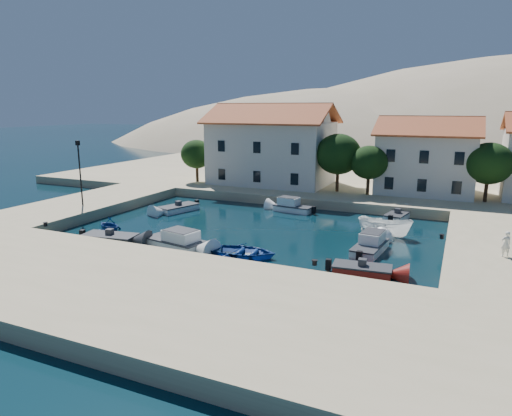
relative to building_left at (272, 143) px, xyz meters
The scene contains 21 objects.
ground 29.24m from the building_left, 77.91° to the right, with size 400.00×400.00×0.00m, color black.
quay_south 34.95m from the building_left, 79.99° to the right, with size 52.00×12.00×1.00m, color tan.
quay_west 22.86m from the building_left, 125.84° to the right, with size 8.00×20.00×1.00m, color tan.
quay_north 13.91m from the building_left, 51.34° to the left, with size 80.00×36.00×1.00m, color tan.
hills 103.51m from the building_left, 74.43° to the left, with size 254.00×176.00×99.00m.
building_left is the anchor object (origin of this frame).
building_mid 18.04m from the building_left, ahead, with size 10.50×8.40×8.30m.
trees 10.87m from the building_left, 13.60° to the right, with size 37.30×5.30×6.45m.
lamppost 23.10m from the building_left, 119.90° to the right, with size 0.35×0.25×6.22m.
bollards 26.13m from the building_left, 69.97° to the right, with size 29.36×9.56×0.30m.
motorboat_grey_sw 26.67m from the building_left, 96.47° to the right, with size 4.45×2.50×1.25m.
cabin_cruiser_south 25.62m from the building_left, 84.50° to the right, with size 5.08×2.91×1.60m.
rowboat_south 26.78m from the building_left, 72.01° to the right, with size 3.37×4.72×0.98m, color navy.
motorboat_red_se 30.43m from the building_left, 56.67° to the right, with size 3.75×1.96×1.25m.
cabin_cruiser_east 26.34m from the building_left, 51.58° to the right, with size 2.16×4.48×1.60m.
boat_east 23.09m from the building_left, 43.17° to the right, with size 1.68×4.46×1.72m, color white.
motorboat_white_ne 19.67m from the building_left, 28.85° to the right, with size 2.22×3.71×1.25m.
rowboat_west 24.78m from the building_left, 102.30° to the right, with size 2.37×2.75×1.45m, color navy.
motorboat_white_west 16.21m from the building_left, 105.81° to the right, with size 3.01×4.47×1.25m.
cabin_cruiser_north 13.13m from the building_left, 57.07° to the right, with size 4.03×2.10×1.60m.
pedestrian 32.32m from the building_left, 40.05° to the right, with size 0.60×0.40×1.66m, color white.
Camera 1 is at (15.49, -24.34, 10.29)m, focal length 32.00 mm.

